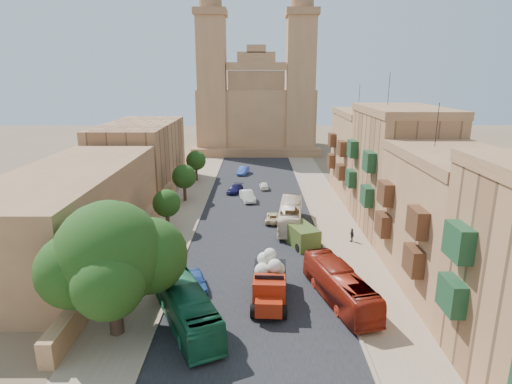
{
  "coord_description": "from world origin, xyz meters",
  "views": [
    {
      "loc": [
        0.05,
        -21.74,
        17.06
      ],
      "look_at": [
        0.0,
        26.0,
        4.0
      ],
      "focal_mm": 30.0,
      "sensor_mm": 36.0,
      "label": 1
    }
  ],
  "objects_px": {
    "ficus_tree": "(112,258)",
    "pedestrian_c": "(352,235)",
    "car_blue_b": "(243,171)",
    "red_truck": "(269,280)",
    "bus_green_north": "(185,305)",
    "church": "(256,109)",
    "street_tree_d": "(196,161)",
    "pedestrian_a": "(346,278)",
    "street_tree_c": "(184,177)",
    "car_white_b": "(264,185)",
    "street_tree_b": "(167,203)",
    "olive_pickup": "(300,235)",
    "car_cream": "(274,217)",
    "car_dkblue": "(235,189)",
    "bus_red_east": "(340,285)",
    "car_blue_a": "(196,281)",
    "street_tree_a": "(138,240)",
    "bus_cream_east": "(290,215)",
    "car_white_a": "(247,196)"
  },
  "relations": [
    {
      "from": "pedestrian_a",
      "to": "pedestrian_c",
      "type": "xyz_separation_m",
      "value": [
        2.65,
        9.91,
        -0.01
      ]
    },
    {
      "from": "church",
      "to": "street_tree_d",
      "type": "xyz_separation_m",
      "value": [
        -10.0,
        -30.61,
        -6.13
      ]
    },
    {
      "from": "church",
      "to": "bus_green_north",
      "type": "height_order",
      "value": "church"
    },
    {
      "from": "street_tree_d",
      "to": "car_white_b",
      "type": "height_order",
      "value": "street_tree_d"
    },
    {
      "from": "car_blue_a",
      "to": "pedestrian_a",
      "type": "xyz_separation_m",
      "value": [
        12.45,
        0.4,
        0.09
      ]
    },
    {
      "from": "ficus_tree",
      "to": "red_truck",
      "type": "xyz_separation_m",
      "value": [
        10.48,
        4.39,
        -3.8
      ]
    },
    {
      "from": "red_truck",
      "to": "bus_green_north",
      "type": "bearing_deg",
      "value": -151.9
    },
    {
      "from": "car_dkblue",
      "to": "pedestrian_a",
      "type": "height_order",
      "value": "pedestrian_a"
    },
    {
      "from": "street_tree_d",
      "to": "bus_cream_east",
      "type": "distance_m",
      "value": 26.73
    },
    {
      "from": "pedestrian_c",
      "to": "bus_red_east",
      "type": "bearing_deg",
      "value": -28.97
    },
    {
      "from": "street_tree_c",
      "to": "bus_cream_east",
      "type": "relative_size",
      "value": 0.5
    },
    {
      "from": "olive_pickup",
      "to": "car_cream",
      "type": "relative_size",
      "value": 1.42
    },
    {
      "from": "ficus_tree",
      "to": "pedestrian_c",
      "type": "relative_size",
      "value": 6.32
    },
    {
      "from": "car_blue_b",
      "to": "car_dkblue",
      "type": "bearing_deg",
      "value": -81.28
    },
    {
      "from": "street_tree_d",
      "to": "bus_red_east",
      "type": "bearing_deg",
      "value": -67.48
    },
    {
      "from": "church",
      "to": "street_tree_d",
      "type": "bearing_deg",
      "value": -108.09
    },
    {
      "from": "street_tree_b",
      "to": "bus_green_north",
      "type": "distance_m",
      "value": 19.56
    },
    {
      "from": "bus_red_east",
      "to": "car_cream",
      "type": "xyz_separation_m",
      "value": [
        -4.37,
        18.83,
        -0.82
      ]
    },
    {
      "from": "pedestrian_c",
      "to": "street_tree_b",
      "type": "bearing_deg",
      "value": -112.06
    },
    {
      "from": "street_tree_a",
      "to": "street_tree_c",
      "type": "relative_size",
      "value": 1.06
    },
    {
      "from": "church",
      "to": "car_dkblue",
      "type": "relative_size",
      "value": 9.17
    },
    {
      "from": "car_dkblue",
      "to": "street_tree_a",
      "type": "bearing_deg",
      "value": -86.5
    },
    {
      "from": "red_truck",
      "to": "car_cream",
      "type": "height_order",
      "value": "red_truck"
    },
    {
      "from": "car_cream",
      "to": "olive_pickup",
      "type": "bearing_deg",
      "value": 115.31
    },
    {
      "from": "olive_pickup",
      "to": "pedestrian_a",
      "type": "xyz_separation_m",
      "value": [
        2.91,
        -9.26,
        -0.3
      ]
    },
    {
      "from": "bus_green_north",
      "to": "ficus_tree",
      "type": "bearing_deg",
      "value": 170.27
    },
    {
      "from": "car_blue_a",
      "to": "car_white_b",
      "type": "bearing_deg",
      "value": 63.26
    },
    {
      "from": "car_white_a",
      "to": "car_white_b",
      "type": "height_order",
      "value": "car_white_a"
    },
    {
      "from": "street_tree_d",
      "to": "olive_pickup",
      "type": "bearing_deg",
      "value": -62.48
    },
    {
      "from": "street_tree_c",
      "to": "pedestrian_a",
      "type": "bearing_deg",
      "value": -55.28
    },
    {
      "from": "street_tree_c",
      "to": "car_blue_b",
      "type": "distance_m",
      "value": 18.58
    },
    {
      "from": "car_cream",
      "to": "car_blue_b",
      "type": "bearing_deg",
      "value": -74.07
    },
    {
      "from": "bus_green_north",
      "to": "pedestrian_c",
      "type": "xyz_separation_m",
      "value": [
        15.11,
        15.47,
        -0.72
      ]
    },
    {
      "from": "car_blue_b",
      "to": "pedestrian_a",
      "type": "bearing_deg",
      "value": -64.23
    },
    {
      "from": "pedestrian_a",
      "to": "car_white_a",
      "type": "bearing_deg",
      "value": -92.38
    },
    {
      "from": "ficus_tree",
      "to": "red_truck",
      "type": "height_order",
      "value": "ficus_tree"
    },
    {
      "from": "street_tree_a",
      "to": "pedestrian_a",
      "type": "bearing_deg",
      "value": -4.11
    },
    {
      "from": "red_truck",
      "to": "olive_pickup",
      "type": "distance_m",
      "value": 12.14
    },
    {
      "from": "ficus_tree",
      "to": "pedestrian_a",
      "type": "xyz_separation_m",
      "value": [
        16.92,
        6.73,
        -4.78
      ]
    },
    {
      "from": "street_tree_b",
      "to": "bus_green_north",
      "type": "relative_size",
      "value": 0.46
    },
    {
      "from": "street_tree_a",
      "to": "car_cream",
      "type": "xyz_separation_m",
      "value": [
        12.13,
        15.04,
        -3.1
      ]
    },
    {
      "from": "street_tree_d",
      "to": "church",
      "type": "bearing_deg",
      "value": 71.91
    },
    {
      "from": "car_blue_b",
      "to": "red_truck",
      "type": "bearing_deg",
      "value": -73.03
    },
    {
      "from": "street_tree_c",
      "to": "car_cream",
      "type": "height_order",
      "value": "street_tree_c"
    },
    {
      "from": "red_truck",
      "to": "olive_pickup",
      "type": "bearing_deg",
      "value": 73.1
    },
    {
      "from": "car_dkblue",
      "to": "bus_red_east",
      "type": "bearing_deg",
      "value": -56.03
    },
    {
      "from": "bus_red_east",
      "to": "car_white_a",
      "type": "relative_size",
      "value": 2.24
    },
    {
      "from": "car_white_b",
      "to": "bus_green_north",
      "type": "bearing_deg",
      "value": 75.81
    },
    {
      "from": "pedestrian_c",
      "to": "bus_green_north",
      "type": "bearing_deg",
      "value": -56.95
    },
    {
      "from": "car_white_b",
      "to": "pedestrian_c",
      "type": "xyz_separation_m",
      "value": [
        8.93,
        -21.83,
        0.19
      ]
    }
  ]
}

